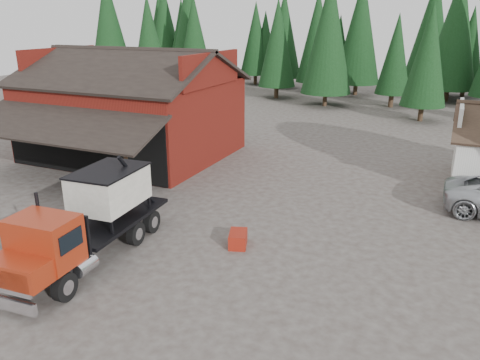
% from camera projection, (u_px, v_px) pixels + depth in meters
% --- Properties ---
extents(ground, '(120.00, 120.00, 0.00)m').
position_uv_depth(ground, '(208.00, 243.00, 19.52)').
color(ground, '#413733').
rests_on(ground, ground).
extents(red_barn, '(12.80, 13.63, 7.18)m').
position_uv_depth(red_barn, '(133.00, 116.00, 31.46)').
color(red_barn, maroon).
rests_on(red_barn, ground).
extents(conifer_backdrop, '(76.00, 16.00, 16.00)m').
position_uv_depth(conifer_backdrop, '(375.00, 98.00, 55.66)').
color(conifer_backdrop, black).
rests_on(conifer_backdrop, ground).
extents(near_pine_a, '(4.40, 4.40, 11.40)m').
position_uv_depth(near_pine_a, '(149.00, 43.00, 50.13)').
color(near_pine_a, '#382619').
rests_on(near_pine_a, ground).
extents(near_pine_b, '(3.96, 3.96, 10.40)m').
position_uv_depth(near_pine_b, '(428.00, 55.00, 41.06)').
color(near_pine_b, '#382619').
rests_on(near_pine_b, ground).
extents(near_pine_d, '(5.28, 5.28, 13.40)m').
position_uv_depth(near_pine_d, '(329.00, 34.00, 47.93)').
color(near_pine_d, '#382619').
rests_on(near_pine_d, ground).
extents(feed_truck, '(2.89, 8.38, 3.72)m').
position_uv_depth(feed_truck, '(89.00, 217.00, 17.76)').
color(feed_truck, black).
rests_on(feed_truck, ground).
extents(equip_box, '(1.02, 1.27, 0.60)m').
position_uv_depth(equip_box, '(238.00, 239.00, 19.23)').
color(equip_box, maroon).
rests_on(equip_box, ground).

